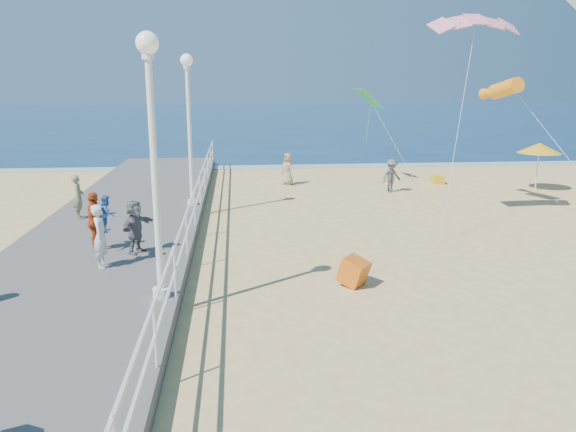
{
  "coord_description": "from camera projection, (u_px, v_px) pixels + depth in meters",
  "views": [
    {
      "loc": [
        -3.73,
        -11.22,
        4.81
      ],
      "look_at": [
        -2.5,
        2.0,
        1.6
      ],
      "focal_mm": 35.0,
      "sensor_mm": 36.0,
      "label": 1
    }
  ],
  "objects": [
    {
      "name": "ground",
      "position": [
        410.0,
        305.0,
        12.32
      ],
      "size": [
        160.0,
        160.0,
        0.0
      ],
      "primitive_type": "plane",
      "color": "#E5C278",
      "rests_on": "ground"
    },
    {
      "name": "ocean",
      "position": [
        263.0,
        117.0,
        75.23
      ],
      "size": [
        160.0,
        90.0,
        0.05
      ],
      "primitive_type": "cube",
      "color": "navy",
      "rests_on": "ground"
    },
    {
      "name": "surf_line",
      "position": [
        301.0,
        166.0,
        32.16
      ],
      "size": [
        160.0,
        1.2,
        0.04
      ],
      "primitive_type": "cube",
      "color": "silver",
      "rests_on": "ground"
    },
    {
      "name": "boardwalk",
      "position": [
        57.0,
        310.0,
        11.6
      ],
      "size": [
        5.0,
        44.0,
        0.4
      ],
      "primitive_type": "cube",
      "color": "#68635E",
      "rests_on": "ground"
    },
    {
      "name": "railing",
      "position": [
        174.0,
        258.0,
        11.58
      ],
      "size": [
        0.05,
        42.0,
        0.55
      ],
      "color": "white",
      "rests_on": "boardwalk"
    },
    {
      "name": "lamp_post_mid",
      "position": [
        153.0,
        141.0,
        10.98
      ],
      "size": [
        0.44,
        0.44,
        5.32
      ],
      "color": "white",
      "rests_on": "boardwalk"
    },
    {
      "name": "lamp_post_far",
      "position": [
        189.0,
        114.0,
        19.69
      ],
      "size": [
        0.44,
        0.44,
        5.32
      ],
      "color": "white",
      "rests_on": "boardwalk"
    },
    {
      "name": "woman_holding_toddler",
      "position": [
        101.0,
        236.0,
        13.46
      ],
      "size": [
        0.38,
        0.57,
        1.55
      ],
      "primitive_type": "imported",
      "rotation": [
        0.0,
        0.0,
        1.56
      ],
      "color": "silver",
      "rests_on": "boardwalk"
    },
    {
      "name": "toddler_held",
      "position": [
        107.0,
        213.0,
        13.5
      ],
      "size": [
        0.34,
        0.44,
        0.9
      ],
      "primitive_type": "imported",
      "rotation": [
        0.0,
        0.0,
        1.56
      ],
      "color": "#3065B4",
      "rests_on": "boardwalk"
    },
    {
      "name": "spectator_3",
      "position": [
        94.0,
        222.0,
        14.81
      ],
      "size": [
        0.51,
        0.97,
        1.58
      ],
      "primitive_type": "imported",
      "rotation": [
        0.0,
        0.0,
        1.71
      ],
      "color": "#BA4517",
      "rests_on": "boardwalk"
    },
    {
      "name": "spectator_5",
      "position": [
        135.0,
        227.0,
        14.62
      ],
      "size": [
        0.93,
        1.36,
        1.41
      ],
      "primitive_type": "imported",
      "rotation": [
        0.0,
        0.0,
        1.14
      ],
      "color": "slate",
      "rests_on": "boardwalk"
    },
    {
      "name": "spectator_6",
      "position": [
        78.0,
        197.0,
        18.31
      ],
      "size": [
        0.42,
        0.58,
        1.45
      ],
      "primitive_type": "imported",
      "rotation": [
        0.0,
        0.0,
        1.72
      ],
      "color": "#818159",
      "rests_on": "boardwalk"
    },
    {
      "name": "beach_walker_a",
      "position": [
        392.0,
        176.0,
        24.65
      ],
      "size": [
        1.09,
        0.89,
        1.47
      ],
      "primitive_type": "imported",
      "rotation": [
        0.0,
        0.0,
        0.42
      ],
      "color": "#58575C",
      "rests_on": "ground"
    },
    {
      "name": "beach_walker_c",
      "position": [
        288.0,
        169.0,
        26.45
      ],
      "size": [
        0.75,
        0.87,
        1.51
      ],
      "primitive_type": "imported",
      "rotation": [
        0.0,
        0.0,
        -1.12
      ],
      "color": "gray",
      "rests_on": "ground"
    },
    {
      "name": "box_kite",
      "position": [
        354.0,
        274.0,
        13.43
      ],
      "size": [
        0.9,
        0.88,
        0.74
      ],
      "primitive_type": "cube",
      "rotation": [
        0.31,
        0.0,
        0.87
      ],
      "color": "red",
      "rests_on": "ground"
    },
    {
      "name": "beach_umbrella",
      "position": [
        539.0,
        148.0,
        24.8
      ],
      "size": [
        1.9,
        1.9,
        2.14
      ],
      "color": "white",
      "rests_on": "ground"
    },
    {
      "name": "beach_chair_left",
      "position": [
        437.0,
        180.0,
        26.85
      ],
      "size": [
        0.55,
        0.55,
        0.4
      ],
      "primitive_type": "cube",
      "color": "gold",
      "rests_on": "ground"
    },
    {
      "name": "kite_parafoil",
      "position": [
        476.0,
        19.0,
        17.62
      ],
      "size": [
        2.87,
        0.94,
        0.65
      ],
      "primitive_type": null,
      "rotation": [
        0.44,
        0.0,
        0.0
      ],
      "color": "#EF1C43"
    },
    {
      "name": "kite_windsock",
      "position": [
        506.0,
        88.0,
        20.56
      ],
      "size": [
        0.97,
        2.45,
        1.03
      ],
      "primitive_type": "cylinder",
      "rotation": [
        1.36,
        0.0,
        0.17
      ],
      "color": "orange"
    },
    {
      "name": "kite_diamond_green",
      "position": [
        369.0,
        98.0,
        26.32
      ],
      "size": [
        1.14,
        1.43,
        0.9
      ],
      "primitive_type": "cube",
      "rotation": [
        0.72,
        0.0,
        1.66
      ],
      "color": "green"
    }
  ]
}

